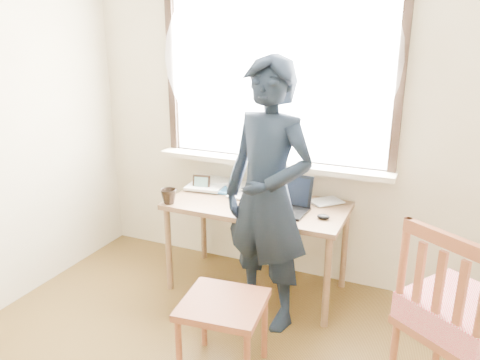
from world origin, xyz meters
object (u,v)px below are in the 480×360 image
at_px(laptop, 285,202).
at_px(side_chair, 457,316).
at_px(mug_white, 258,190).
at_px(mug_dark, 169,196).
at_px(desk, 257,212).
at_px(work_chair, 223,312).
at_px(person, 268,197).

relative_size(laptop, side_chair, 0.35).
xyz_separation_m(laptop, mug_white, (-0.27, 0.17, -0.00)).
bearing_deg(mug_dark, desk, 23.99).
height_order(mug_white, work_chair, mug_white).
height_order(laptop, mug_dark, laptop).
distance_m(laptop, mug_white, 0.32).
height_order(mug_dark, side_chair, side_chair).
distance_m(desk, work_chair, 0.98).
bearing_deg(person, side_chair, -1.66).
bearing_deg(laptop, side_chair, -30.91).
bearing_deg(mug_white, person, -61.63).
bearing_deg(work_chair, mug_dark, 138.39).
bearing_deg(side_chair, mug_dark, 167.03).
relative_size(laptop, mug_dark, 3.09).
bearing_deg(desk, laptop, -7.83).
distance_m(mug_dark, work_chair, 1.07).
xyz_separation_m(desk, work_chair, (0.17, -0.93, -0.23)).
bearing_deg(side_chair, work_chair, -169.20).
height_order(side_chair, person, person).
bearing_deg(person, work_chair, -76.37).
height_order(mug_white, side_chair, side_chair).
bearing_deg(mug_dark, person, -4.93).
height_order(desk, mug_dark, mug_dark).
bearing_deg(mug_white, side_chair, -31.13).
xyz_separation_m(work_chair, person, (0.03, 0.60, 0.49)).
bearing_deg(person, mug_dark, -168.38).
bearing_deg(work_chair, desk, 100.25).
bearing_deg(desk, mug_white, 111.01).
xyz_separation_m(laptop, person, (-0.02, -0.30, 0.13)).
distance_m(mug_white, work_chair, 1.15).
relative_size(laptop, person, 0.21).
bearing_deg(desk, person, -58.78).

